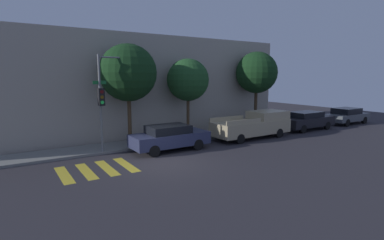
{
  "coord_description": "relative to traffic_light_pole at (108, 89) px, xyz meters",
  "views": [
    {
      "loc": [
        -6.39,
        -12.3,
        4.14
      ],
      "look_at": [
        2.84,
        2.1,
        1.6
      ],
      "focal_mm": 28.0,
      "sensor_mm": 36.0,
      "label": 1
    }
  ],
  "objects": [
    {
      "name": "tree_midblock",
      "position": [
        5.71,
        1.21,
        0.42
      ],
      "size": [
        2.78,
        2.78,
        5.26
      ],
      "color": "#4C3823",
      "rests_on": "ground"
    },
    {
      "name": "traffic_light_pole",
      "position": [
        0.0,
        0.0,
        0.0
      ],
      "size": [
        2.19,
        0.56,
        5.24
      ],
      "color": "slate",
      "rests_on": "ground"
    },
    {
      "name": "sedan_far_end",
      "position": [
        20.39,
        -1.27,
        -2.71
      ],
      "size": [
        4.3,
        1.84,
        1.37
      ],
      "color": "#4C5156",
      "rests_on": "ground"
    },
    {
      "name": "ground_plane",
      "position": [
        1.6,
        -3.37,
        -3.43
      ],
      "size": [
        60.0,
        60.0,
        0.0
      ],
      "primitive_type": "plane",
      "color": "#2D2B30"
    },
    {
      "name": "crosswalk",
      "position": [
        -1.43,
        -2.57,
        -3.43
      ],
      "size": [
        3.17,
        2.6,
        0.0
      ],
      "color": "gold",
      "rests_on": "ground"
    },
    {
      "name": "pickup_truck",
      "position": [
        9.41,
        -1.27,
        -2.55
      ],
      "size": [
        5.6,
        1.96,
        1.74
      ],
      "color": "tan",
      "rests_on": "ground"
    },
    {
      "name": "building_row",
      "position": [
        1.6,
        5.43,
        -0.02
      ],
      "size": [
        26.0,
        6.0,
        6.82
      ],
      "primitive_type": "cube",
      "color": "#A89E8E",
      "rests_on": "ground"
    },
    {
      "name": "sedan_near_corner",
      "position": [
        2.96,
        -1.27,
        -2.68
      ],
      "size": [
        4.37,
        1.77,
        1.43
      ],
      "color": "#2D3351",
      "rests_on": "ground"
    },
    {
      "name": "sidewalk",
      "position": [
        1.6,
        0.93,
        -3.36
      ],
      "size": [
        26.0,
        2.2,
        0.14
      ],
      "primitive_type": "cube",
      "color": "slate",
      "rests_on": "ground"
    },
    {
      "name": "sedan_middle",
      "position": [
        14.93,
        -1.27,
        -2.68
      ],
      "size": [
        4.69,
        1.78,
        1.41
      ],
      "color": "black",
      "rests_on": "ground"
    },
    {
      "name": "tree_far_end",
      "position": [
        11.92,
        1.21,
        0.93
      ],
      "size": [
        3.17,
        3.17,
        5.96
      ],
      "color": "#42301E",
      "rests_on": "ground"
    },
    {
      "name": "tree_near_corner",
      "position": [
        1.6,
        1.21,
        0.87
      ],
      "size": [
        3.35,
        3.35,
        5.99
      ],
      "color": "#4C3823",
      "rests_on": "ground"
    }
  ]
}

